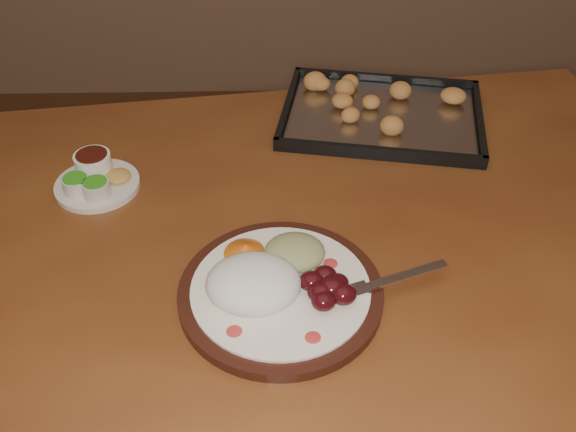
{
  "coord_description": "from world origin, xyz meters",
  "views": [
    {
      "loc": [
        0.07,
        -0.58,
        1.46
      ],
      "look_at": [
        0.09,
        0.22,
        0.77
      ],
      "focal_mm": 40.0,
      "sensor_mm": 36.0,
      "label": 1
    }
  ],
  "objects": [
    {
      "name": "dining_table",
      "position": [
        0.07,
        0.22,
        0.65
      ],
      "size": [
        1.6,
        1.08,
        0.75
      ],
      "rotation": [
        0.0,
        0.0,
        0.13
      ],
      "color": "brown",
      "rests_on": "ground"
    },
    {
      "name": "dinner_plate",
      "position": [
        0.07,
        0.06,
        0.77
      ],
      "size": [
        0.4,
        0.3,
        0.07
      ],
      "rotation": [
        0.0,
        0.0,
        0.03
      ],
      "color": "black",
      "rests_on": "dining_table"
    },
    {
      "name": "condiment_saucer",
      "position": [
        -0.25,
        0.33,
        0.77
      ],
      "size": [
        0.15,
        0.15,
        0.05
      ],
      "rotation": [
        0.0,
        0.0,
        -0.0
      ],
      "color": "silver",
      "rests_on": "dining_table"
    },
    {
      "name": "baking_tray",
      "position": [
        0.29,
        0.55,
        0.76
      ],
      "size": [
        0.45,
        0.36,
        0.04
      ],
      "rotation": [
        0.0,
        0.0,
        -0.18
      ],
      "color": "black",
      "rests_on": "dining_table"
    }
  ]
}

